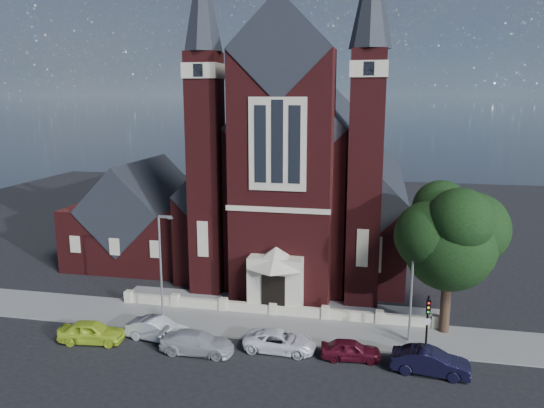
{
  "coord_description": "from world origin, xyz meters",
  "views": [
    {
      "loc": [
        7.67,
        -30.94,
        16.58
      ],
      "look_at": [
        -1.25,
        12.0,
        7.59
      ],
      "focal_mm": 35.0,
      "sensor_mm": 36.0,
      "label": 1
    }
  ],
  "objects_px": {
    "street_lamp_right": "(413,278)",
    "traffic_signal": "(428,317)",
    "church": "(305,178)",
    "parish_hall": "(143,221)",
    "street_lamp_left": "(162,261)",
    "car_navy": "(430,362)",
    "car_silver_a": "(158,330)",
    "car_white_suv": "(280,341)",
    "car_lime_van": "(92,332)",
    "car_dark_red": "(351,350)",
    "car_silver_b": "(197,343)",
    "street_tree": "(452,240)"
  },
  "relations": [
    {
      "from": "street_lamp_left",
      "to": "car_navy",
      "type": "bearing_deg",
      "value": -12.22
    },
    {
      "from": "street_tree",
      "to": "street_lamp_right",
      "type": "relative_size",
      "value": 1.32
    },
    {
      "from": "parish_hall",
      "to": "car_silver_a",
      "type": "bearing_deg",
      "value": -62.26
    },
    {
      "from": "car_white_suv",
      "to": "car_dark_red",
      "type": "xyz_separation_m",
      "value": [
        4.65,
        -0.22,
        -0.01
      ]
    },
    {
      "from": "traffic_signal",
      "to": "car_navy",
      "type": "xyz_separation_m",
      "value": [
        0.08,
        -2.54,
        -1.81
      ]
    },
    {
      "from": "street_lamp_right",
      "to": "car_silver_b",
      "type": "bearing_deg",
      "value": -162.1
    },
    {
      "from": "car_white_suv",
      "to": "street_lamp_right",
      "type": "bearing_deg",
      "value": -68.42
    },
    {
      "from": "church",
      "to": "traffic_signal",
      "type": "xyz_separation_m",
      "value": [
        11.0,
        -20.52,
        -5.6
      ]
    },
    {
      "from": "church",
      "to": "street_lamp_left",
      "type": "bearing_deg",
      "value": -112.66
    },
    {
      "from": "street_tree",
      "to": "car_dark_red",
      "type": "distance_m",
      "value": 10.26
    },
    {
      "from": "street_lamp_right",
      "to": "car_white_suv",
      "type": "height_order",
      "value": "street_lamp_right"
    },
    {
      "from": "street_tree",
      "to": "street_lamp_left",
      "type": "bearing_deg",
      "value": -175.24
    },
    {
      "from": "car_dark_red",
      "to": "car_navy",
      "type": "relative_size",
      "value": 0.82
    },
    {
      "from": "car_silver_a",
      "to": "car_dark_red",
      "type": "relative_size",
      "value": 1.19
    },
    {
      "from": "church",
      "to": "street_tree",
      "type": "height_order",
      "value": "church"
    },
    {
      "from": "church",
      "to": "car_white_suv",
      "type": "xyz_separation_m",
      "value": [
        1.59,
        -22.01,
        -7.52
      ]
    },
    {
      "from": "street_lamp_right",
      "to": "car_white_suv",
      "type": "distance_m",
      "value": 9.86
    },
    {
      "from": "street_tree",
      "to": "car_lime_van",
      "type": "height_order",
      "value": "street_tree"
    },
    {
      "from": "parish_hall",
      "to": "car_lime_van",
      "type": "height_order",
      "value": "parish_hall"
    },
    {
      "from": "church",
      "to": "parish_hall",
      "type": "relative_size",
      "value": 2.86
    },
    {
      "from": "street_lamp_right",
      "to": "car_dark_red",
      "type": "height_order",
      "value": "street_lamp_right"
    },
    {
      "from": "traffic_signal",
      "to": "car_silver_a",
      "type": "distance_m",
      "value": 18.11
    },
    {
      "from": "street_lamp_left",
      "to": "car_silver_a",
      "type": "distance_m",
      "value": 5.1
    },
    {
      "from": "car_silver_a",
      "to": "car_silver_b",
      "type": "xyz_separation_m",
      "value": [
        3.26,
        -1.24,
        -0.04
      ]
    },
    {
      "from": "car_navy",
      "to": "church",
      "type": "bearing_deg",
      "value": 31.99
    },
    {
      "from": "parish_hall",
      "to": "car_dark_red",
      "type": "bearing_deg",
      "value": -37.86
    },
    {
      "from": "car_lime_van",
      "to": "car_dark_red",
      "type": "distance_m",
      "value": 17.53
    },
    {
      "from": "car_silver_b",
      "to": "street_lamp_left",
      "type": "bearing_deg",
      "value": 42.75
    },
    {
      "from": "street_lamp_right",
      "to": "traffic_signal",
      "type": "xyz_separation_m",
      "value": [
        0.91,
        -1.57,
        -2.02
      ]
    },
    {
      "from": "street_lamp_left",
      "to": "car_lime_van",
      "type": "bearing_deg",
      "value": -126.67
    },
    {
      "from": "street_tree",
      "to": "street_lamp_left",
      "type": "xyz_separation_m",
      "value": [
        -20.51,
        -1.71,
        -2.36
      ]
    },
    {
      "from": "church",
      "to": "street_lamp_left",
      "type": "relative_size",
      "value": 4.31
    },
    {
      "from": "church",
      "to": "car_silver_b",
      "type": "relative_size",
      "value": 7.09
    },
    {
      "from": "traffic_signal",
      "to": "car_white_suv",
      "type": "xyz_separation_m",
      "value": [
        -9.41,
        -1.49,
        -1.91
      ]
    },
    {
      "from": "street_lamp_right",
      "to": "car_lime_van",
      "type": "height_order",
      "value": "street_lamp_right"
    },
    {
      "from": "car_lime_van",
      "to": "car_silver_b",
      "type": "height_order",
      "value": "car_lime_van"
    },
    {
      "from": "car_lime_van",
      "to": "car_dark_red",
      "type": "bearing_deg",
      "value": -93.28
    },
    {
      "from": "street_lamp_right",
      "to": "street_tree",
      "type": "bearing_deg",
      "value": 34.26
    },
    {
      "from": "parish_hall",
      "to": "car_silver_b",
      "type": "height_order",
      "value": "parish_hall"
    },
    {
      "from": "parish_hall",
      "to": "car_silver_a",
      "type": "distance_m",
      "value": 19.72
    },
    {
      "from": "church",
      "to": "car_dark_red",
      "type": "bearing_deg",
      "value": -74.34
    },
    {
      "from": "street_lamp_left",
      "to": "car_dark_red",
      "type": "distance_m",
      "value": 15.05
    },
    {
      "from": "car_white_suv",
      "to": "car_navy",
      "type": "xyz_separation_m",
      "value": [
        9.49,
        -1.05,
        0.1
      ]
    },
    {
      "from": "car_silver_a",
      "to": "car_dark_red",
      "type": "xyz_separation_m",
      "value": [
        13.18,
        -0.07,
        -0.1
      ]
    },
    {
      "from": "street_lamp_left",
      "to": "parish_hall",
      "type": "bearing_deg",
      "value": 120.02
    },
    {
      "from": "street_lamp_right",
      "to": "parish_hall",
      "type": "bearing_deg",
      "value": 151.78
    },
    {
      "from": "church",
      "to": "car_navy",
      "type": "xyz_separation_m",
      "value": [
        11.08,
        -23.05,
        -7.42
      ]
    },
    {
      "from": "car_lime_van",
      "to": "car_silver_a",
      "type": "relative_size",
      "value": 0.98
    },
    {
      "from": "car_lime_van",
      "to": "car_navy",
      "type": "relative_size",
      "value": 0.95
    },
    {
      "from": "car_silver_a",
      "to": "car_white_suv",
      "type": "relative_size",
      "value": 0.95
    }
  ]
}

